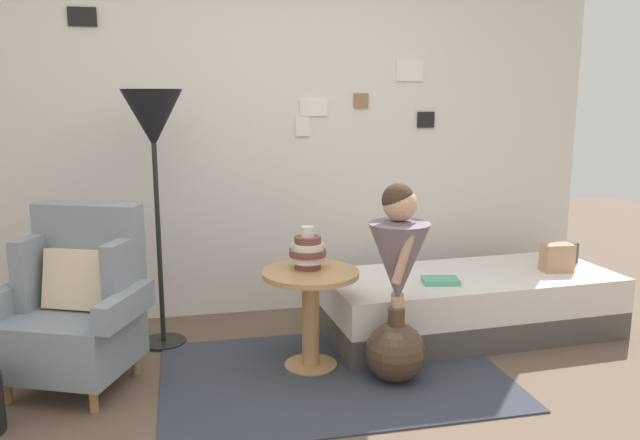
{
  "coord_description": "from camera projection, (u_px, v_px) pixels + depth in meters",
  "views": [
    {
      "loc": [
        -0.62,
        -2.52,
        1.55
      ],
      "look_at": [
        0.15,
        0.95,
        0.85
      ],
      "focal_mm": 35.46,
      "sensor_mm": 36.0,
      "label": 1
    }
  ],
  "objects": [
    {
      "name": "side_table",
      "position": [
        311.0,
        299.0,
        3.6
      ],
      "size": [
        0.55,
        0.55,
        0.58
      ],
      "color": "tan",
      "rests_on": "ground"
    },
    {
      "name": "pillow_head",
      "position": [
        563.0,
        252.0,
        4.43
      ],
      "size": [
        0.2,
        0.15,
        0.14
      ],
      "primitive_type": "cube",
      "rotation": [
        0.0,
        0.0,
        0.18
      ],
      "color": "#474C56",
      "rests_on": "daybed"
    },
    {
      "name": "pillow_mid",
      "position": [
        557.0,
        258.0,
        4.19
      ],
      "size": [
        0.2,
        0.13,
        0.19
      ],
      "primitive_type": "cube",
      "rotation": [
        0.0,
        0.0,
        -0.06
      ],
      "color": "tan",
      "rests_on": "daybed"
    },
    {
      "name": "rug",
      "position": [
        334.0,
        375.0,
        3.55
      ],
      "size": [
        1.9,
        1.3,
        0.01
      ],
      "primitive_type": "cube",
      "color": "#333842",
      "rests_on": "ground"
    },
    {
      "name": "demijohn_near",
      "position": [
        395.0,
        351.0,
        3.47
      ],
      "size": [
        0.33,
        0.33,
        0.42
      ],
      "color": "#473323",
      "rests_on": "ground"
    },
    {
      "name": "book_on_daybed",
      "position": [
        441.0,
        281.0,
        3.94
      ],
      "size": [
        0.25,
        0.2,
        0.03
      ],
      "primitive_type": "cube",
      "rotation": [
        0.0,
        0.0,
        -0.19
      ],
      "color": "#55AF84",
      "rests_on": "daybed"
    },
    {
      "name": "gallery_wall",
      "position": [
        269.0,
        132.0,
        4.46
      ],
      "size": [
        4.8,
        0.12,
        2.6
      ],
      "color": "silver",
      "rests_on": "ground"
    },
    {
      "name": "vase_striped",
      "position": [
        308.0,
        251.0,
        3.6
      ],
      "size": [
        0.21,
        0.21,
        0.25
      ],
      "color": "brown",
      "rests_on": "side_table"
    },
    {
      "name": "floor_lamp",
      "position": [
        153.0,
        130.0,
        3.76
      ],
      "size": [
        0.36,
        0.36,
        1.59
      ],
      "color": "black",
      "rests_on": "ground"
    },
    {
      "name": "daybed",
      "position": [
        469.0,
        303.0,
        4.18
      ],
      "size": [
        1.94,
        0.9,
        0.4
      ],
      "color": "#4C4742",
      "rests_on": "ground"
    },
    {
      "name": "person_child",
      "position": [
        399.0,
        255.0,
        3.44
      ],
      "size": [
        0.34,
        0.34,
        1.09
      ],
      "color": "tan",
      "rests_on": "ground"
    },
    {
      "name": "armchair",
      "position": [
        77.0,
        306.0,
        3.4
      ],
      "size": [
        0.89,
        0.79,
        0.97
      ],
      "color": "#9E7042",
      "rests_on": "ground"
    }
  ]
}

